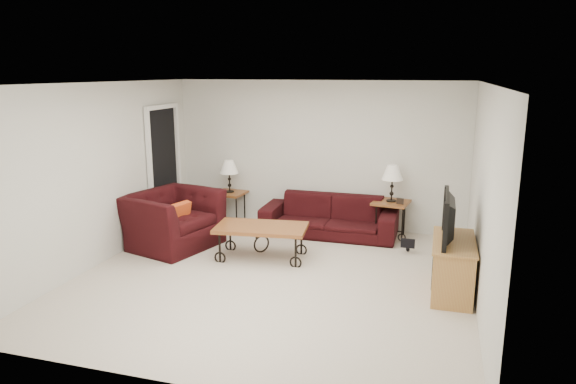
% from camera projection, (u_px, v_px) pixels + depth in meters
% --- Properties ---
extents(ground, '(5.00, 5.00, 0.00)m').
position_uv_depth(ground, '(273.00, 278.00, 6.82)').
color(ground, beige).
rests_on(ground, ground).
extents(wall_back, '(5.00, 0.02, 2.50)m').
position_uv_depth(wall_back, '(318.00, 155.00, 8.88)').
color(wall_back, silver).
rests_on(wall_back, ground).
extents(wall_front, '(5.00, 0.02, 2.50)m').
position_uv_depth(wall_front, '(177.00, 248.00, 4.20)').
color(wall_front, silver).
rests_on(wall_front, ground).
extents(wall_left, '(0.02, 5.00, 2.50)m').
position_uv_depth(wall_left, '(101.00, 174.00, 7.23)').
color(wall_left, silver).
rests_on(wall_left, ground).
extents(wall_right, '(0.02, 5.00, 2.50)m').
position_uv_depth(wall_right, '(484.00, 198.00, 5.86)').
color(wall_right, silver).
rests_on(wall_right, ground).
extents(ceiling, '(5.00, 5.00, 0.00)m').
position_uv_depth(ceiling, '(272.00, 83.00, 6.26)').
color(ceiling, white).
rests_on(ceiling, wall_back).
extents(doorway, '(0.08, 0.94, 2.04)m').
position_uv_depth(doorway, '(164.00, 169.00, 8.81)').
color(doorway, black).
rests_on(doorway, ground).
extents(sofa, '(2.20, 0.86, 0.64)m').
position_uv_depth(sofa, '(329.00, 216.00, 8.55)').
color(sofa, black).
rests_on(sofa, ground).
extents(side_table_left, '(0.56, 0.56, 0.57)m').
position_uv_depth(side_table_left, '(230.00, 208.00, 9.23)').
color(side_table_left, brown).
rests_on(side_table_left, ground).
extents(side_table_right, '(0.63, 0.63, 0.60)m').
position_uv_depth(side_table_right, '(390.00, 219.00, 8.46)').
color(side_table_right, brown).
rests_on(side_table_right, ground).
extents(lamp_left, '(0.35, 0.35, 0.57)m').
position_uv_depth(lamp_left, '(229.00, 176.00, 9.10)').
color(lamp_left, black).
rests_on(lamp_left, side_table_left).
extents(lamp_right, '(0.39, 0.39, 0.60)m').
position_uv_depth(lamp_right, '(392.00, 183.00, 8.32)').
color(lamp_right, black).
rests_on(lamp_right, side_table_right).
extents(photo_frame_left, '(0.11, 0.02, 0.09)m').
position_uv_depth(photo_frame_left, '(218.00, 191.00, 9.06)').
color(photo_frame_left, black).
rests_on(photo_frame_left, side_table_left).
extents(photo_frame_right, '(0.12, 0.06, 0.10)m').
position_uv_depth(photo_frame_right, '(400.00, 201.00, 8.20)').
color(photo_frame_right, black).
rests_on(photo_frame_right, side_table_right).
extents(coffee_table, '(1.36, 0.84, 0.48)m').
position_uv_depth(coffee_table, '(261.00, 242.00, 7.50)').
color(coffee_table, brown).
rests_on(coffee_table, ground).
extents(armchair, '(1.45, 1.56, 0.84)m').
position_uv_depth(armchair, '(172.00, 220.00, 7.98)').
color(armchair, black).
rests_on(armchair, ground).
extents(throw_pillow, '(0.20, 0.39, 0.38)m').
position_uv_depth(throw_pillow, '(179.00, 215.00, 7.87)').
color(throw_pillow, '#DE581C').
rests_on(throw_pillow, armchair).
extents(tv_stand, '(0.46, 1.10, 0.66)m').
position_uv_depth(tv_stand, '(452.00, 267.00, 6.31)').
color(tv_stand, '#AA853F').
rests_on(tv_stand, ground).
extents(television, '(0.13, 0.99, 0.57)m').
position_uv_depth(television, '(454.00, 218.00, 6.17)').
color(television, black).
rests_on(television, tv_stand).
extents(backpack, '(0.37, 0.32, 0.41)m').
position_uv_depth(backpack, '(408.00, 239.00, 7.77)').
color(backpack, black).
rests_on(backpack, ground).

